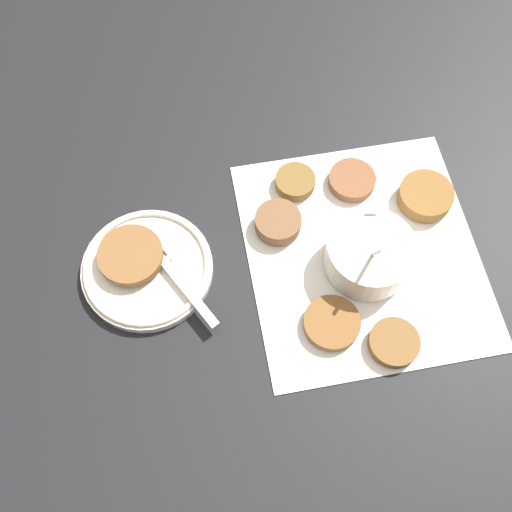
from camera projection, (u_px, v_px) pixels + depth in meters
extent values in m
plane|color=black|center=(378.00, 264.00, 0.81)|extent=(4.00, 4.00, 0.00)
cube|color=white|center=(362.00, 253.00, 0.81)|extent=(0.39, 0.37, 0.00)
cylinder|color=silver|center=(369.00, 252.00, 0.78)|extent=(0.11, 0.11, 0.05)
cylinder|color=#C65123|center=(368.00, 255.00, 0.79)|extent=(0.10, 0.10, 0.03)
cone|color=silver|center=(369.00, 209.00, 0.79)|extent=(0.03, 0.03, 0.03)
cylinder|color=silver|center=(374.00, 253.00, 0.74)|extent=(0.04, 0.01, 0.09)
cylinder|color=brown|center=(278.00, 222.00, 0.82)|extent=(0.06, 0.06, 0.02)
cylinder|color=brown|center=(394.00, 343.00, 0.75)|extent=(0.06, 0.06, 0.01)
cylinder|color=brown|center=(425.00, 196.00, 0.83)|extent=(0.08, 0.08, 0.02)
cylinder|color=brown|center=(352.00, 180.00, 0.85)|extent=(0.07, 0.07, 0.01)
cylinder|color=brown|center=(332.00, 323.00, 0.76)|extent=(0.07, 0.07, 0.01)
cylinder|color=brown|center=(295.00, 182.00, 0.85)|extent=(0.06, 0.06, 0.02)
cylinder|color=silver|center=(147.00, 269.00, 0.80)|extent=(0.17, 0.17, 0.01)
torus|color=silver|center=(146.00, 267.00, 0.79)|extent=(0.17, 0.17, 0.01)
cylinder|color=brown|center=(131.00, 255.00, 0.78)|extent=(0.09, 0.09, 0.01)
cube|color=silver|center=(190.00, 294.00, 0.76)|extent=(0.09, 0.08, 0.00)
cube|color=silver|center=(151.00, 245.00, 0.79)|extent=(0.07, 0.07, 0.00)
cube|color=black|center=(155.00, 241.00, 0.79)|extent=(0.04, 0.04, 0.00)
cube|color=black|center=(150.00, 244.00, 0.79)|extent=(0.04, 0.04, 0.00)
cube|color=black|center=(146.00, 247.00, 0.79)|extent=(0.04, 0.04, 0.00)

